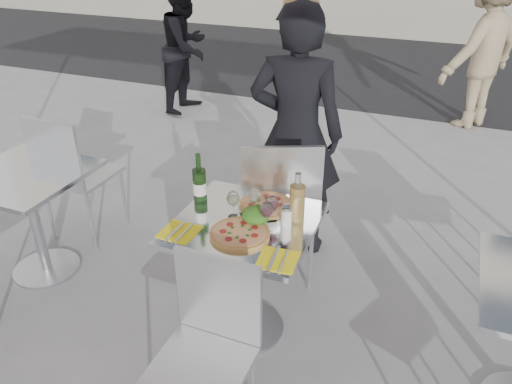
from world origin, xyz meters
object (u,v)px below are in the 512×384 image
at_px(salad_plate, 256,216).
at_px(main_table, 246,255).
at_px(wineglass_white_b, 254,196).
at_px(chair_near, 209,338).
at_px(chair_far, 280,201).
at_px(pedestrian_b, 482,48).
at_px(wineglass_red_a, 267,211).
at_px(napkin_left, 179,231).
at_px(wine_bottle, 200,184).
at_px(pizza_near, 240,233).
at_px(pizza_far, 266,206).
at_px(wineglass_white_a, 233,199).
at_px(side_table_left, 30,203).
at_px(pedestrian_a, 186,47).
at_px(side_chair_lfar, 70,169).
at_px(carafe, 297,204).
at_px(sugar_shaker, 287,216).
at_px(wineglass_red_b, 272,204).
at_px(napkin_right, 278,260).
at_px(woman_diner, 296,134).

bearing_deg(salad_plate, main_table, -163.98).
bearing_deg(wineglass_white_b, chair_near, -84.17).
xyz_separation_m(chair_far, pedestrian_b, (1.08, 3.54, 0.28)).
bearing_deg(wineglass_red_a, wineglass_white_b, 135.02).
distance_m(main_table, wineglass_white_b, 0.33).
height_order(chair_far, napkin_left, chair_far).
relative_size(main_table, wine_bottle, 2.54).
bearing_deg(salad_plate, pizza_near, -102.12).
height_order(pizza_far, wineglass_red_a, wineglass_red_a).
distance_m(pizza_near, salad_plate, 0.15).
distance_m(chair_near, wineglass_white_a, 0.73).
bearing_deg(main_table, pizza_near, -79.23).
bearing_deg(pedestrian_b, wineglass_white_a, 17.60).
height_order(side_table_left, pedestrian_a, pedestrian_a).
distance_m(side_chair_lfar, wine_bottle, 1.29).
distance_m(pizza_far, carafe, 0.24).
bearing_deg(wineglass_red_a, pedestrian_a, 124.73).
relative_size(chair_far, sugar_shaker, 9.64).
bearing_deg(side_table_left, wineglass_red_b, 1.65).
xyz_separation_m(wineglass_white_a, wineglass_white_b, (0.09, 0.07, 0.00)).
xyz_separation_m(wineglass_red_a, napkin_right, (0.14, -0.23, -0.11)).
xyz_separation_m(side_table_left, chair_far, (1.52, 0.50, 0.07)).
distance_m(side_chair_lfar, woman_diner, 1.61).
bearing_deg(pedestrian_a, woman_diner, -135.74).
relative_size(sugar_shaker, wineglass_red_a, 0.68).
relative_size(wineglass_white_a, wineglass_red_a, 1.00).
relative_size(pedestrian_a, wine_bottle, 5.26).
height_order(main_table, salad_plate, salad_plate).
xyz_separation_m(pedestrian_a, napkin_left, (1.91, -3.51, -0.02)).
bearing_deg(side_table_left, wine_bottle, 4.53).
bearing_deg(pizza_near, main_table, 100.77).
height_order(pizza_far, sugar_shaker, sugar_shaker).
distance_m(woman_diner, wineglass_white_b, 0.86).
distance_m(carafe, napkin_right, 0.35).
bearing_deg(wineglass_white_b, salad_plate, -61.72).
bearing_deg(side_table_left, wineglass_white_a, 0.73).
distance_m(side_chair_lfar, pedestrian_b, 4.48).
bearing_deg(wineglass_red_a, wineglass_red_b, 88.50).
bearing_deg(wineglass_white_a, wine_bottle, 162.08).
distance_m(chair_near, woman_diner, 1.61).
bearing_deg(carafe, wineglass_red_b, -163.61).
height_order(napkin_left, napkin_right, same).
xyz_separation_m(chair_far, napkin_right, (0.25, -0.75, 0.14)).
distance_m(side_table_left, salad_plate, 1.57).
height_order(pedestrian_b, pizza_near, pedestrian_b).
distance_m(pedestrian_b, pizza_far, 4.01).
bearing_deg(pizza_far, wineglass_white_b, -115.82).
bearing_deg(sugar_shaker, chair_far, 113.54).
distance_m(chair_far, pedestrian_a, 3.56).
relative_size(side_chair_lfar, napkin_left, 4.91).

